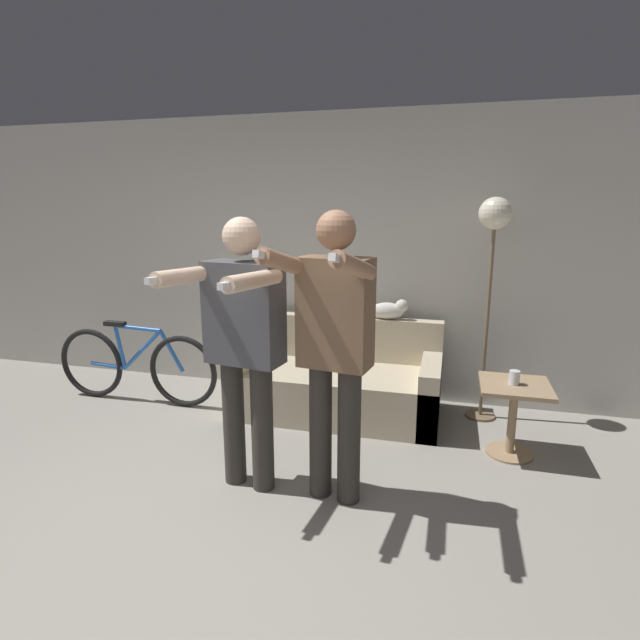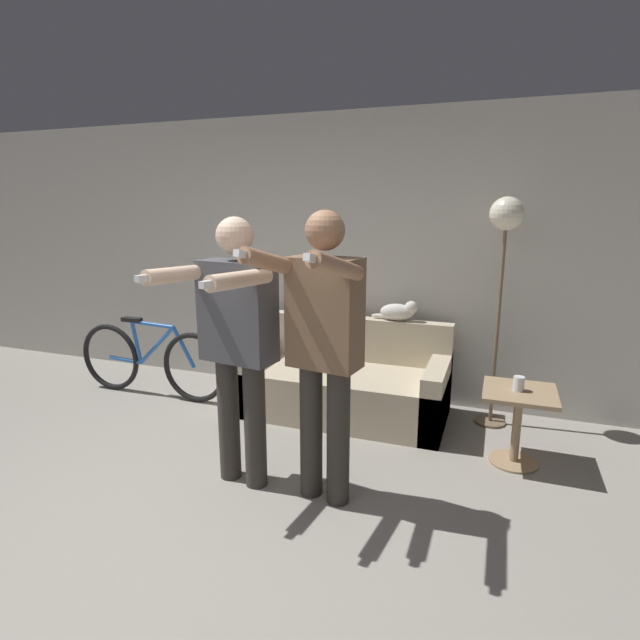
{
  "view_description": "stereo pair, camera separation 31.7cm",
  "coord_description": "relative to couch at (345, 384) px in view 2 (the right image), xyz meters",
  "views": [
    {
      "loc": [
        1.26,
        -1.95,
        1.78
      ],
      "look_at": [
        0.37,
        1.42,
        0.98
      ],
      "focal_mm": 28.0,
      "sensor_mm": 36.0,
      "label": 1
    },
    {
      "loc": [
        1.56,
        -1.85,
        1.78
      ],
      "look_at": [
        0.37,
        1.42,
        0.98
      ],
      "focal_mm": 28.0,
      "sensor_mm": 36.0,
      "label": 2
    }
  ],
  "objects": [
    {
      "name": "side_table",
      "position": [
        1.39,
        -0.44,
        0.13
      ],
      "size": [
        0.48,
        0.48,
        0.54
      ],
      "color": "#A38460",
      "rests_on": "ground_plane"
    },
    {
      "name": "cup",
      "position": [
        1.38,
        -0.44,
        0.33
      ],
      "size": [
        0.07,
        0.07,
        0.1
      ],
      "color": "silver",
      "rests_on": "side_table"
    },
    {
      "name": "couch",
      "position": [
        0.0,
        0.0,
        0.0
      ],
      "size": [
        1.75,
        0.84,
        0.8
      ],
      "color": "beige",
      "rests_on": "ground_plane"
    },
    {
      "name": "ground_plane",
      "position": [
        -0.35,
        -2.09,
        -0.26
      ],
      "size": [
        16.0,
        16.0,
        0.0
      ],
      "primitive_type": "plane",
      "color": "gray"
    },
    {
      "name": "cat",
      "position": [
        0.39,
        0.31,
        0.62
      ],
      "size": [
        0.42,
        0.15,
        0.18
      ],
      "color": "silver",
      "rests_on": "couch"
    },
    {
      "name": "person_right",
      "position": [
        0.27,
        -1.32,
        0.77
      ],
      "size": [
        0.56,
        0.71,
        1.76
      ],
      "rotation": [
        0.0,
        0.0,
        -0.15
      ],
      "color": "#38332D",
      "rests_on": "ground_plane"
    },
    {
      "name": "bicycle",
      "position": [
        -1.85,
        -0.24,
        0.09
      ],
      "size": [
        1.63,
        0.07,
        0.75
      ],
      "color": "black",
      "rests_on": "ground_plane"
    },
    {
      "name": "wall_back",
      "position": [
        -0.35,
        0.52,
        1.04
      ],
      "size": [
        10.0,
        0.05,
        2.6
      ],
      "color": "beige",
      "rests_on": "ground_plane"
    },
    {
      "name": "person_left",
      "position": [
        -0.3,
        -1.32,
        0.75
      ],
      "size": [
        0.61,
        0.73,
        1.72
      ],
      "rotation": [
        0.0,
        0.0,
        -0.15
      ],
      "color": "#38332D",
      "rests_on": "ground_plane"
    },
    {
      "name": "floor_lamp",
      "position": [
        1.22,
        0.21,
        1.29
      ],
      "size": [
        0.26,
        0.26,
        1.85
      ],
      "color": "#756047",
      "rests_on": "ground_plane"
    }
  ]
}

